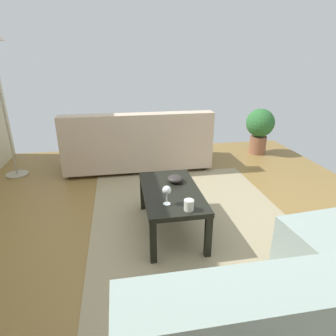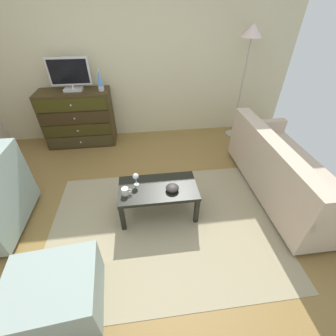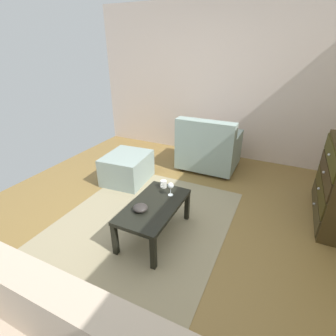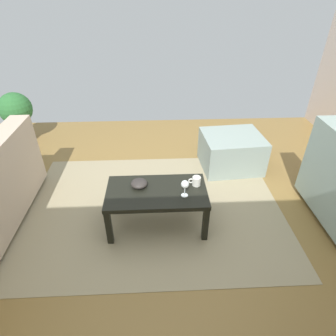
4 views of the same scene
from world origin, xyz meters
TOP-DOWN VIEW (x-y plane):
  - ground_plane at (0.00, 0.00)m, footprint 5.45×4.82m
  - wall_plain_left at (-2.49, 0.00)m, footprint 0.12×4.82m
  - area_rug at (0.20, -0.20)m, footprint 2.60×1.90m
  - coffee_table at (0.16, 0.02)m, footprint 0.90×0.49m
  - wine_glass at (-0.08, 0.10)m, footprint 0.07×0.07m
  - mug at (-0.20, -0.04)m, footprint 0.11×0.08m
  - bowl_decorative at (0.32, -0.05)m, footprint 0.15×0.15m
  - armchair at (-1.72, 0.03)m, footprint 0.80×0.93m
  - ottoman at (-0.77, -0.95)m, footprint 0.75×0.65m

SIDE VIEW (x-z plane):
  - ground_plane at x=0.00m, z-range -0.05..0.00m
  - area_rug at x=0.20m, z-range 0.00..0.01m
  - ottoman at x=-0.77m, z-range 0.00..0.43m
  - coffee_table at x=0.16m, z-range 0.15..0.55m
  - armchair at x=-1.72m, z-range -0.09..0.80m
  - bowl_decorative at x=0.32m, z-range 0.40..0.47m
  - mug at x=-0.20m, z-range 0.40..0.48m
  - wine_glass at x=-0.08m, z-range 0.44..0.59m
  - wall_plain_left at x=-2.49m, z-range 0.00..2.59m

